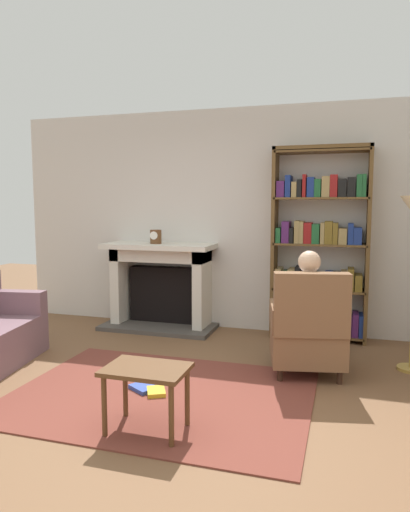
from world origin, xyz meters
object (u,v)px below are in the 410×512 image
fireplace (162,282)px  seated_reader (307,306)px  bookshelf (320,248)px  armchair_reading (308,330)px  mantel_clock (156,237)px  side_table (146,378)px

fireplace → seated_reader: (1.88, -1.09, 0.05)m
bookshelf → armchair_reading: bearing=-90.9°
mantel_clock → bookshelf: bearing=4.0°
bookshelf → side_table: (-0.98, -2.62, -0.67)m
bookshelf → side_table: size_ratio=3.91×
bookshelf → fireplace: bearing=-179.0°
armchair_reading → side_table: armchair_reading is taller
side_table → mantel_clock: bearing=111.4°
fireplace → side_table: 2.76m
armchair_reading → seated_reader: 0.23m
fireplace → bookshelf: bearing=1.0°
mantel_clock → bookshelf: 1.96m
fireplace → bookshelf: (1.92, 0.03, 0.48)m
mantel_clock → seated_reader: mantel_clock is taller
mantel_clock → armchair_reading: 2.34m
side_table → seated_reader: bearing=58.0°
fireplace → armchair_reading: 2.26m
mantel_clock → bookshelf: size_ratio=0.08×
mantel_clock → armchair_reading: bearing=-29.7°
side_table → bookshelf: bearing=69.5°
fireplace → side_table: fireplace is taller
mantel_clock → side_table: 2.78m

